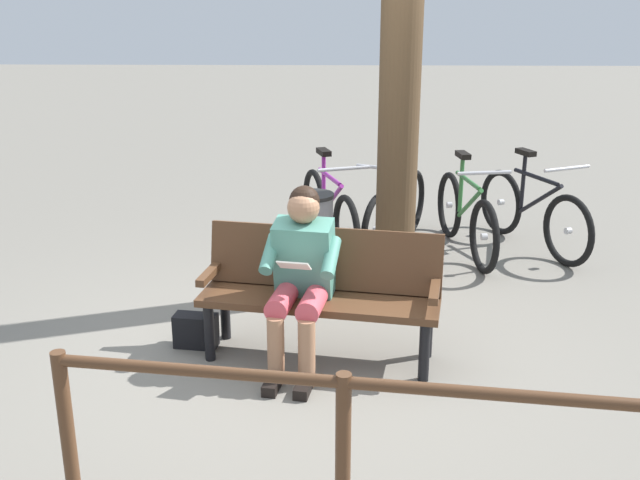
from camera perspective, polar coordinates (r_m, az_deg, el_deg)
name	(u,v)px	position (r m, az deg, el deg)	size (l,w,h in m)	color
ground_plane	(282,360)	(5.21, -2.87, -9.01)	(40.00, 40.00, 0.00)	slate
bench	(321,285)	(5.09, 0.10, -3.39)	(1.66, 0.75, 0.87)	#51331E
person_reading	(301,270)	(4.91, -1.44, -2.29)	(0.54, 0.81, 1.20)	#4C8C7A
handbag	(196,331)	(5.41, -9.34, -6.77)	(0.30, 0.14, 0.24)	black
tree_trunk	(401,65)	(6.02, 6.10, 13.02)	(0.33, 0.33, 3.68)	#4C3823
litter_bin	(313,243)	(6.18, -0.53, -0.21)	(0.34, 0.34, 0.84)	slate
bicycle_purple	(533,213)	(7.50, 15.74, 2.00)	(0.76, 1.56, 0.94)	black
bicycle_black	(466,217)	(7.22, 10.93, 1.74)	(0.48, 1.67, 0.94)	black
bicycle_green	(395,212)	(7.27, 5.72, 2.11)	(0.76, 1.56, 0.94)	black
bicycle_silver	(329,212)	(7.22, 0.70, 2.09)	(0.65, 1.61, 0.94)	black
railing_fence	(343,429)	(3.41, 1.77, -14.09)	(2.65, 0.42, 0.85)	#51331E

